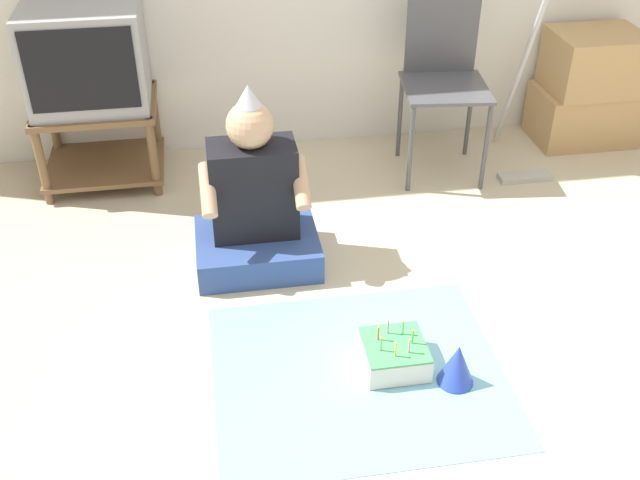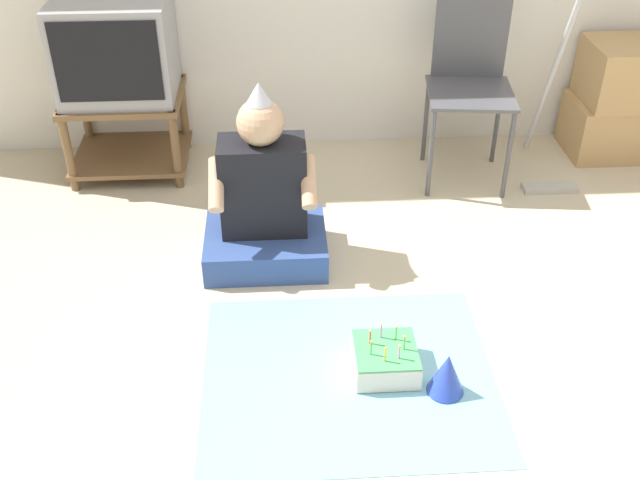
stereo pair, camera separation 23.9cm
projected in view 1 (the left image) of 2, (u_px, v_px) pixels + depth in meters
ground_plane at (499, 363)px, 2.81m from camera, size 16.00×16.00×0.00m
tv_stand at (100, 134)px, 3.85m from camera, size 0.60×0.51×0.43m
tv at (86, 55)px, 3.62m from camera, size 0.56×0.49×0.49m
folding_chair at (444, 65)px, 3.81m from camera, size 0.47×0.47×0.98m
cardboard_box_stack at (589, 89)px, 4.20m from camera, size 0.56×0.40×0.63m
dust_mop at (525, 110)px, 3.88m from camera, size 0.28×0.50×1.18m
person_seated at (255, 208)px, 3.22m from camera, size 0.53×0.42×0.82m
party_cloth at (358, 373)px, 2.77m from camera, size 1.07×0.92×0.01m
birthday_cake at (394, 354)px, 2.77m from camera, size 0.23×0.23×0.17m
party_hat_blue at (457, 364)px, 2.68m from camera, size 0.13×0.13×0.17m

